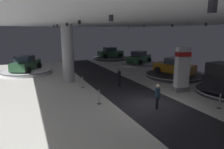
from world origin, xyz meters
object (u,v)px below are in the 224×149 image
(display_car_far_left, at_px, (26,64))
(display_platform_mid_right, at_px, (174,75))
(display_platform_deep_right, at_px, (111,58))
(visitor_walking_near, at_px, (157,95))
(brand_sign_pylon, at_px, (182,68))
(column_left, at_px, (68,53))
(display_car_mid_right, at_px, (174,67))
(display_car_deep_right, at_px, (110,53))
(display_platform_far_left, at_px, (27,72))
(display_platform_far_right, at_px, (139,64))
(visitor_walking_far, at_px, (119,77))
(display_car_far_right, at_px, (139,58))

(display_car_far_left, bearing_deg, display_platform_mid_right, -29.73)
(display_platform_deep_right, xyz_separation_m, visitor_walking_near, (-6.12, -21.91, 0.70))
(brand_sign_pylon, xyz_separation_m, display_car_far_left, (-11.55, 12.65, -0.77))
(column_left, distance_m, display_car_mid_right, 11.19)
(display_car_deep_right, height_order, display_platform_far_left, display_car_deep_right)
(display_platform_far_left, xyz_separation_m, visitor_walking_near, (7.46, -15.06, 0.71))
(brand_sign_pylon, bearing_deg, display_car_deep_right, 84.14)
(display_platform_deep_right, height_order, display_platform_far_right, display_platform_deep_right)
(display_platform_deep_right, bearing_deg, display_car_mid_right, -86.48)
(display_car_mid_right, bearing_deg, display_car_far_left, 150.20)
(brand_sign_pylon, distance_m, display_car_far_left, 17.15)
(visitor_walking_far, bearing_deg, display_car_far_right, 50.46)
(display_car_mid_right, bearing_deg, display_car_deep_right, 93.64)
(column_left, distance_m, display_platform_far_right, 12.78)
(display_car_deep_right, xyz_separation_m, display_platform_mid_right, (0.96, -15.17, -0.94))
(display_car_deep_right, relative_size, visitor_walking_far, 2.70)
(display_car_deep_right, height_order, display_platform_mid_right, display_car_deep_right)
(display_car_deep_right, bearing_deg, visitor_walking_near, -105.53)
(brand_sign_pylon, height_order, display_car_far_left, brand_sign_pylon)
(display_car_far_left, bearing_deg, display_platform_far_right, -1.07)
(display_platform_deep_right, bearing_deg, display_platform_far_right, -78.85)
(display_car_far_left, xyz_separation_m, visitor_walking_near, (7.47, -15.03, -0.22))
(column_left, height_order, display_platform_far_right, column_left)
(display_car_deep_right, bearing_deg, display_platform_far_right, -78.61)
(display_platform_far_left, xyz_separation_m, display_car_far_left, (-0.01, -0.03, 0.93))
(visitor_walking_near, xyz_separation_m, visitor_walking_far, (0.00, 5.66, 0.00))
(brand_sign_pylon, height_order, display_platform_far_right, brand_sign_pylon)
(display_car_deep_right, bearing_deg, column_left, -127.77)
(display_platform_far_left, relative_size, display_car_far_left, 1.24)
(display_platform_far_left, distance_m, display_car_far_right, 14.99)
(display_platform_deep_right, bearing_deg, visitor_walking_far, -110.61)
(display_car_mid_right, bearing_deg, display_car_far_right, 86.80)
(display_car_deep_right, relative_size, display_car_far_left, 0.94)
(display_platform_far_right, bearing_deg, display_platform_deep_right, 101.15)
(display_car_far_left, bearing_deg, display_car_deep_right, 26.89)
(display_car_far_left, bearing_deg, display_car_mid_right, -29.80)
(display_platform_mid_right, bearing_deg, display_car_mid_right, -69.31)
(display_platform_deep_right, height_order, display_car_far_left, display_car_far_left)
(display_car_deep_right, relative_size, visitor_walking_near, 2.70)
(display_car_deep_right, bearing_deg, visitor_walking_far, -110.52)
(brand_sign_pylon, bearing_deg, visitor_walking_near, -149.68)
(display_platform_far_left, xyz_separation_m, display_platform_far_right, (14.99, -0.31, -0.02))
(display_platform_far_right, bearing_deg, visitor_walking_near, -117.03)
(display_platform_mid_right, bearing_deg, display_platform_deep_right, 93.49)
(display_platform_far_left, relative_size, display_car_far_right, 1.25)
(column_left, bearing_deg, display_platform_mid_right, -13.11)
(display_car_far_left, relative_size, display_car_mid_right, 1.00)
(column_left, relative_size, visitor_walking_far, 3.46)
(display_platform_far_right, distance_m, display_car_far_right, 0.91)
(column_left, xyz_separation_m, display_car_far_right, (11.22, 5.49, -1.66))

